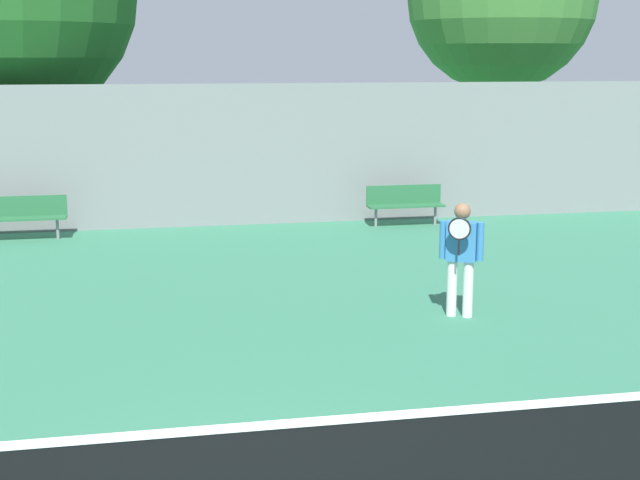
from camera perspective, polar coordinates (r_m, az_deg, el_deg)
name	(u,v)px	position (r m, az deg, el deg)	size (l,w,h in m)	color
tennis_player	(461,252)	(12.40, 9.02, -0.78)	(0.55, 0.51, 1.60)	silver
bench_courtside_near	(17,213)	(18.47, -18.82, 1.63)	(1.90, 0.40, 0.86)	#28663D
bench_courtside_far	(405,201)	(19.07, 5.45, 2.51)	(1.64, 0.40, 0.86)	#28663D
back_fence	(181,156)	(18.93, -8.90, 5.31)	(35.55, 0.06, 3.00)	gray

